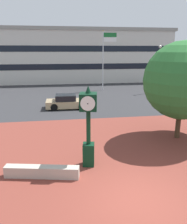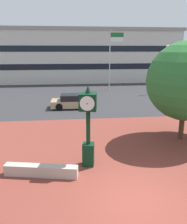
# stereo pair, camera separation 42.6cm
# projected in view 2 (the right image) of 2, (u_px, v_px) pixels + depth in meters

# --- Properties ---
(ground_plane) EXTENTS (200.00, 200.00, 0.00)m
(ground_plane) POSITION_uv_depth(u_px,v_px,m) (134.00, 200.00, 8.33)
(ground_plane) COLOR #2D2D30
(plaza_brick_paving) EXTENTS (44.00, 14.33, 0.01)m
(plaza_brick_paving) POSITION_uv_depth(u_px,v_px,m) (116.00, 160.00, 11.36)
(plaza_brick_paving) COLOR brown
(plaza_brick_paving) RESTS_ON ground
(planter_wall) EXTENTS (3.22, 1.03, 0.50)m
(planter_wall) POSITION_uv_depth(u_px,v_px,m) (41.00, 171.00, 9.89)
(planter_wall) COLOR #ADA393
(planter_wall) RESTS_ON ground
(street_clock) EXTENTS (0.88, 0.92, 3.81)m
(street_clock) POSITION_uv_depth(u_px,v_px,m) (88.00, 123.00, 10.36)
(street_clock) COLOR black
(street_clock) RESTS_ON ground
(car_street_mid) EXTENTS (4.06, 2.04, 1.28)m
(car_street_mid) POSITION_uv_depth(u_px,v_px,m) (72.00, 102.00, 21.49)
(car_street_mid) COLOR tan
(car_street_mid) RESTS_ON ground
(flagpole_primary) EXTENTS (1.84, 0.14, 7.72)m
(flagpole_primary) POSITION_uv_depth(u_px,v_px,m) (112.00, 54.00, 30.01)
(flagpole_primary) COLOR silver
(flagpole_primary) RESTS_ON ground
(civic_building) EXTENTS (32.63, 15.12, 8.71)m
(civic_building) POSITION_uv_depth(u_px,v_px,m) (81.00, 55.00, 42.72)
(civic_building) COLOR beige
(civic_building) RESTS_ON ground
(street_lamp_post) EXTENTS (0.36, 0.36, 5.88)m
(street_lamp_post) POSITION_uv_depth(u_px,v_px,m) (166.00, 64.00, 28.31)
(street_lamp_post) COLOR #4C4C51
(street_lamp_post) RESTS_ON ground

